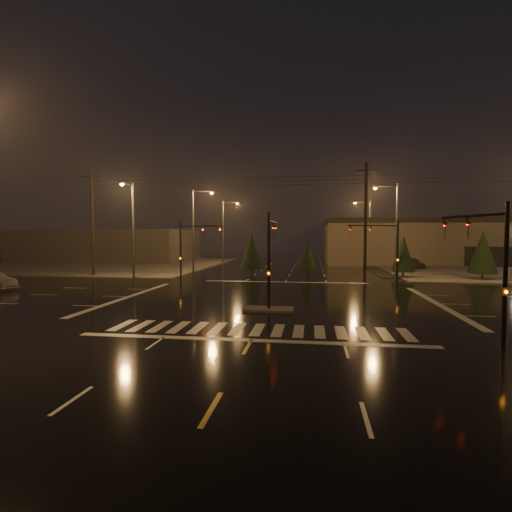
% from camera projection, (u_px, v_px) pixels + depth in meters
% --- Properties ---
extents(ground, '(140.00, 140.00, 0.00)m').
position_uv_depth(ground, '(275.00, 300.00, 28.40)').
color(ground, black).
rests_on(ground, ground).
extents(sidewalk_nw, '(36.00, 36.00, 0.12)m').
position_uv_depth(sidewalk_nw, '(102.00, 264.00, 62.26)').
color(sidewalk_nw, '#4B4843').
rests_on(sidewalk_nw, ground).
extents(median_island, '(3.00, 1.60, 0.15)m').
position_uv_depth(median_island, '(269.00, 309.00, 24.44)').
color(median_island, '#4B4843').
rests_on(median_island, ground).
extents(crosswalk, '(15.00, 2.60, 0.01)m').
position_uv_depth(crosswalk, '(258.00, 330.00, 19.50)').
color(crosswalk, beige).
rests_on(crosswalk, ground).
extents(stop_bar_near, '(16.00, 0.50, 0.01)m').
position_uv_depth(stop_bar_near, '(251.00, 340.00, 17.52)').
color(stop_bar_near, beige).
rests_on(stop_bar_near, ground).
extents(stop_bar_far, '(16.00, 0.50, 0.01)m').
position_uv_depth(stop_bar_far, '(285.00, 282.00, 39.27)').
color(stop_bar_far, beige).
rests_on(stop_bar_far, ground).
extents(retail_building, '(60.20, 28.30, 7.20)m').
position_uv_depth(retail_building, '(502.00, 240.00, 68.76)').
color(retail_building, '#6D614D').
rests_on(retail_building, ground).
extents(commercial_block, '(30.00, 18.00, 5.60)m').
position_uv_depth(commercial_block, '(110.00, 245.00, 74.68)').
color(commercial_block, '#45403C').
rests_on(commercial_block, ground).
extents(signal_mast_median, '(0.25, 4.59, 6.00)m').
position_uv_depth(signal_mast_median, '(270.00, 249.00, 25.16)').
color(signal_mast_median, black).
rests_on(signal_mast_median, ground).
extents(signal_mast_ne, '(4.84, 1.86, 6.00)m').
position_uv_depth(signal_mast_ne, '(387.00, 244.00, 36.89)').
color(signal_mast_ne, black).
rests_on(signal_mast_ne, ground).
extents(signal_mast_nw, '(4.84, 1.86, 6.00)m').
position_uv_depth(signal_mast_nw, '(189.00, 244.00, 39.55)').
color(signal_mast_nw, black).
rests_on(signal_mast_nw, ground).
extents(signal_mast_se, '(1.55, 3.87, 6.00)m').
position_uv_depth(signal_mast_se, '(491.00, 256.00, 17.13)').
color(signal_mast_se, black).
rests_on(signal_mast_se, ground).
extents(streetlight_1, '(2.77, 0.32, 10.00)m').
position_uv_depth(streetlight_1, '(196.00, 225.00, 47.46)').
color(streetlight_1, '#38383A').
rests_on(streetlight_1, ground).
extents(streetlight_2, '(2.77, 0.32, 10.00)m').
position_uv_depth(streetlight_2, '(225.00, 228.00, 63.28)').
color(streetlight_2, '#38383A').
rests_on(streetlight_2, ground).
extents(streetlight_3, '(2.77, 0.32, 10.00)m').
position_uv_depth(streetlight_3, '(394.00, 224.00, 42.34)').
color(streetlight_3, '#38383A').
rests_on(streetlight_3, ground).
extents(streetlight_4, '(2.77, 0.32, 10.00)m').
position_uv_depth(streetlight_4, '(368.00, 228.00, 62.12)').
color(streetlight_4, '#38383A').
rests_on(streetlight_4, ground).
extents(streetlight_5, '(0.32, 2.77, 10.00)m').
position_uv_depth(streetlight_5, '(132.00, 224.00, 41.39)').
color(streetlight_5, '#38383A').
rests_on(streetlight_5, ground).
extents(utility_pole_0, '(2.20, 0.32, 12.00)m').
position_uv_depth(utility_pole_0, '(92.00, 222.00, 45.00)').
color(utility_pole_0, black).
rests_on(utility_pole_0, ground).
extents(utility_pole_1, '(2.20, 0.32, 12.00)m').
position_uv_depth(utility_pole_1, '(366.00, 220.00, 40.80)').
color(utility_pole_1, black).
rests_on(utility_pole_1, ground).
extents(conifer_0, '(2.51, 2.51, 4.61)m').
position_uv_depth(conifer_0, '(403.00, 253.00, 43.05)').
color(conifer_0, black).
rests_on(conifer_0, ground).
extents(conifer_1, '(2.84, 2.84, 5.14)m').
position_uv_depth(conifer_1, '(483.00, 252.00, 40.91)').
color(conifer_1, black).
rests_on(conifer_1, ground).
extents(conifer_3, '(2.65, 2.65, 4.85)m').
position_uv_depth(conifer_3, '(252.00, 251.00, 45.69)').
color(conifer_3, black).
rests_on(conifer_3, ground).
extents(conifer_4, '(2.07, 2.07, 3.94)m').
position_uv_depth(conifer_4, '(308.00, 256.00, 44.79)').
color(conifer_4, black).
rests_on(conifer_4, ground).
extents(car_parked, '(3.23, 5.13, 1.63)m').
position_uv_depth(car_parked, '(411.00, 263.00, 54.60)').
color(car_parked, black).
rests_on(car_parked, ground).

